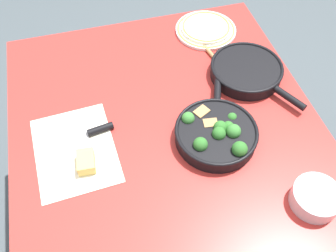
{
  "coord_description": "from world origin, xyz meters",
  "views": [
    {
      "loc": [
        -0.7,
        0.19,
        1.73
      ],
      "look_at": [
        0.0,
        0.0,
        0.78
      ],
      "focal_mm": 40.0,
      "sensor_mm": 36.0,
      "label": 1
    }
  ],
  "objects": [
    {
      "name": "cheese_block",
      "position": [
        -0.07,
        0.27,
        0.78
      ],
      "size": [
        0.08,
        0.06,
        0.04
      ],
      "color": "#E0C15B",
      "rests_on": "dining_table_red"
    },
    {
      "name": "parchment_sheet",
      "position": [
        -0.0,
        0.3,
        0.76
      ],
      "size": [
        0.33,
        0.26,
        0.0
      ],
      "color": "silver",
      "rests_on": "dining_table_red"
    },
    {
      "name": "dinner_plate_stack",
      "position": [
        0.44,
        -0.28,
        0.77
      ],
      "size": [
        0.24,
        0.24,
        0.03
      ],
      "color": "white",
      "rests_on": "dining_table_red"
    },
    {
      "name": "skillet_eggs",
      "position": [
        0.16,
        -0.34,
        0.78
      ],
      "size": [
        0.36,
        0.26,
        0.05
      ],
      "rotation": [
        0.0,
        0.0,
        3.61
      ],
      "color": "black",
      "rests_on": "dining_table_red"
    },
    {
      "name": "ground_plane",
      "position": [
        0.0,
        0.0,
        0.0
      ],
      "size": [
        14.0,
        14.0,
        0.0
      ],
      "primitive_type": "plane",
      "color": "#424C51"
    },
    {
      "name": "grater_knife",
      "position": [
        0.05,
        0.25,
        0.77
      ],
      "size": [
        0.06,
        0.23,
        0.02
      ],
      "rotation": [
        0.0,
        0.0,
        1.72
      ],
      "color": "silver",
      "rests_on": "dining_table_red"
    },
    {
      "name": "skillet_broccoli",
      "position": [
        -0.07,
        -0.14,
        0.79
      ],
      "size": [
        0.36,
        0.26,
        0.08
      ],
      "rotation": [
        0.0,
        0.0,
        5.91
      ],
      "color": "black",
      "rests_on": "dining_table_red"
    },
    {
      "name": "prep_bowl_steel",
      "position": [
        -0.36,
        -0.33,
        0.79
      ],
      "size": [
        0.14,
        0.14,
        0.05
      ],
      "color": "#B7B7BC",
      "rests_on": "dining_table_red"
    },
    {
      "name": "wooden_spoon",
      "position": [
        0.29,
        -0.25,
        0.77
      ],
      "size": [
        0.4,
        0.11,
        0.02
      ],
      "rotation": [
        0.0,
        0.0,
        3.34
      ],
      "color": "#A87A4C",
      "rests_on": "dining_table_red"
    },
    {
      "name": "dining_table_red",
      "position": [
        0.0,
        0.0,
        0.68
      ],
      "size": [
        1.17,
        1.01,
        0.76
      ],
      "color": "#B72D28",
      "rests_on": "ground_plane"
    }
  ]
}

